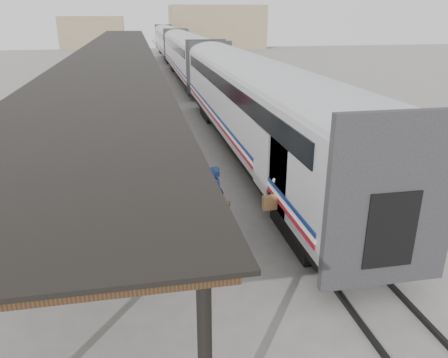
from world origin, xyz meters
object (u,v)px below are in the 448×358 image
porter (216,196)px  pedestrian (107,120)px  baggage_cart (204,222)px  luggage_tug (134,98)px

porter → pedestrian: 14.02m
baggage_cart → porter: porter is taller
baggage_cart → pedestrian: (-3.45, 12.85, 0.33)m
baggage_cart → pedestrian: pedestrian is taller
baggage_cart → luggage_tug: size_ratio=1.44×
porter → pedestrian: (-3.70, 13.50, -0.75)m
porter → pedestrian: bearing=21.3°
luggage_tug → porter: (2.26, -21.82, 1.08)m
luggage_tug → porter: size_ratio=1.06×
luggage_tug → porter: 21.96m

